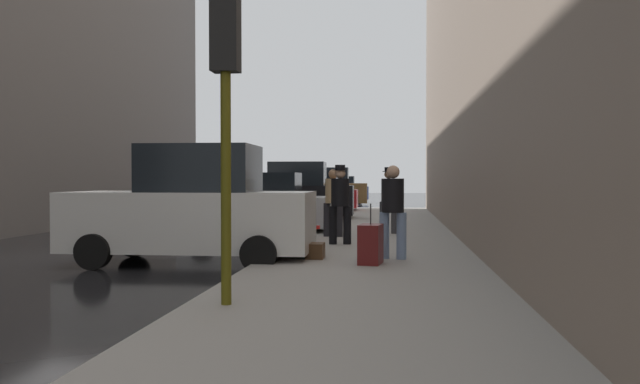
{
  "coord_description": "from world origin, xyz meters",
  "views": [
    {
      "loc": [
        6.45,
        -11.88,
        1.61
      ],
      "look_at": [
        4.18,
        6.99,
        1.21
      ],
      "focal_mm": 35.0,
      "sensor_mm": 36.0,
      "label": 1
    }
  ],
  "objects_px": {
    "pedestrian_in_tan_coat": "(333,199)",
    "pedestrian_with_fedora": "(340,200)",
    "duffel_bag": "(315,251)",
    "parked_red_hatchback": "(314,195)",
    "parked_white_van": "(193,210)",
    "fire_hydrant": "(311,225)",
    "traffic_light": "(226,80)",
    "pedestrian_with_beanie": "(389,197)",
    "pedestrian_in_jeans": "(393,207)",
    "parked_black_suv": "(294,194)",
    "parked_blue_sedan": "(338,190)",
    "rolling_suitcase": "(371,244)",
    "parked_bronze_suv": "(327,189)",
    "parked_silver_sedan": "(260,206)"
  },
  "relations": [
    {
      "from": "parked_silver_sedan",
      "to": "pedestrian_in_jeans",
      "type": "bearing_deg",
      "value": -57.39
    },
    {
      "from": "pedestrian_in_tan_coat",
      "to": "pedestrian_with_fedora",
      "type": "distance_m",
      "value": 1.85
    },
    {
      "from": "parked_black_suv",
      "to": "rolling_suitcase",
      "type": "distance_m",
      "value": 13.0
    },
    {
      "from": "parked_silver_sedan",
      "to": "parked_red_hatchback",
      "type": "bearing_deg",
      "value": 90.0
    },
    {
      "from": "parked_black_suv",
      "to": "parked_bronze_suv",
      "type": "distance_m",
      "value": 11.76
    },
    {
      "from": "pedestrian_with_beanie",
      "to": "rolling_suitcase",
      "type": "bearing_deg",
      "value": -92.34
    },
    {
      "from": "fire_hydrant",
      "to": "pedestrian_with_beanie",
      "type": "relative_size",
      "value": 0.4
    },
    {
      "from": "parked_silver_sedan",
      "to": "rolling_suitcase",
      "type": "relative_size",
      "value": 4.08
    },
    {
      "from": "pedestrian_in_jeans",
      "to": "pedestrian_in_tan_coat",
      "type": "bearing_deg",
      "value": 109.67
    },
    {
      "from": "pedestrian_in_tan_coat",
      "to": "pedestrian_with_fedora",
      "type": "relative_size",
      "value": 0.96
    },
    {
      "from": "pedestrian_in_jeans",
      "to": "pedestrian_with_beanie",
      "type": "relative_size",
      "value": 0.96
    },
    {
      "from": "pedestrian_with_fedora",
      "to": "rolling_suitcase",
      "type": "distance_m",
      "value": 3.34
    },
    {
      "from": "fire_hydrant",
      "to": "parked_black_suv",
      "type": "bearing_deg",
      "value": 102.04
    },
    {
      "from": "traffic_light",
      "to": "pedestrian_with_beanie",
      "type": "distance_m",
      "value": 10.04
    },
    {
      "from": "parked_blue_sedan",
      "to": "rolling_suitcase",
      "type": "height_order",
      "value": "parked_blue_sedan"
    },
    {
      "from": "parked_black_suv",
      "to": "traffic_light",
      "type": "bearing_deg",
      "value": -83.47
    },
    {
      "from": "parked_white_van",
      "to": "fire_hydrant",
      "type": "relative_size",
      "value": 6.58
    },
    {
      "from": "pedestrian_with_beanie",
      "to": "pedestrian_in_tan_coat",
      "type": "height_order",
      "value": "pedestrian_with_beanie"
    },
    {
      "from": "fire_hydrant",
      "to": "pedestrian_with_fedora",
      "type": "distance_m",
      "value": 1.36
    },
    {
      "from": "parked_black_suv",
      "to": "pedestrian_with_fedora",
      "type": "xyz_separation_m",
      "value": [
        2.58,
        -9.37,
        0.1
      ]
    },
    {
      "from": "parked_black_suv",
      "to": "parked_white_van",
      "type": "bearing_deg",
      "value": -90.0
    },
    {
      "from": "parked_silver_sedan",
      "to": "parked_blue_sedan",
      "type": "height_order",
      "value": "same"
    },
    {
      "from": "pedestrian_in_jeans",
      "to": "parked_red_hatchback",
      "type": "bearing_deg",
      "value": 102.04
    },
    {
      "from": "parked_black_suv",
      "to": "pedestrian_in_jeans",
      "type": "distance_m",
      "value": 12.39
    },
    {
      "from": "parked_bronze_suv",
      "to": "parked_blue_sedan",
      "type": "bearing_deg",
      "value": 90.0
    },
    {
      "from": "parked_red_hatchback",
      "to": "parked_bronze_suv",
      "type": "distance_m",
      "value": 5.91
    },
    {
      "from": "parked_bronze_suv",
      "to": "parked_red_hatchback",
      "type": "bearing_deg",
      "value": -90.0
    },
    {
      "from": "parked_red_hatchback",
      "to": "duffel_bag",
      "type": "xyz_separation_m",
      "value": [
        2.35,
        -17.77,
        -0.56
      ]
    },
    {
      "from": "traffic_light",
      "to": "pedestrian_with_beanie",
      "type": "xyz_separation_m",
      "value": [
        1.78,
        9.75,
        -1.62
      ]
    },
    {
      "from": "parked_silver_sedan",
      "to": "duffel_bag",
      "type": "xyz_separation_m",
      "value": [
        2.35,
        -6.0,
        -0.56
      ]
    },
    {
      "from": "duffel_bag",
      "to": "parked_red_hatchback",
      "type": "bearing_deg",
      "value": 97.53
    },
    {
      "from": "parked_black_suv",
      "to": "pedestrian_with_fedora",
      "type": "relative_size",
      "value": 2.63
    },
    {
      "from": "parked_red_hatchback",
      "to": "pedestrian_in_tan_coat",
      "type": "bearing_deg",
      "value": -80.49
    },
    {
      "from": "parked_silver_sedan",
      "to": "fire_hydrant",
      "type": "xyz_separation_m",
      "value": [
        1.8,
        -2.54,
        -0.35
      ]
    },
    {
      "from": "parked_bronze_suv",
      "to": "pedestrian_with_fedora",
      "type": "relative_size",
      "value": 2.62
    },
    {
      "from": "parked_bronze_suv",
      "to": "pedestrian_with_fedora",
      "type": "bearing_deg",
      "value": -83.03
    },
    {
      "from": "pedestrian_with_beanie",
      "to": "parked_silver_sedan",
      "type": "bearing_deg",
      "value": 171.5
    },
    {
      "from": "parked_silver_sedan",
      "to": "pedestrian_in_jeans",
      "type": "height_order",
      "value": "pedestrian_in_jeans"
    },
    {
      "from": "pedestrian_with_beanie",
      "to": "duffel_bag",
      "type": "xyz_separation_m",
      "value": [
        -1.29,
        -5.45,
        -0.85
      ]
    },
    {
      "from": "parked_silver_sedan",
      "to": "fire_hydrant",
      "type": "distance_m",
      "value": 3.13
    },
    {
      "from": "pedestrian_in_tan_coat",
      "to": "parked_white_van",
      "type": "bearing_deg",
      "value": -117.69
    },
    {
      "from": "parked_silver_sedan",
      "to": "pedestrian_with_fedora",
      "type": "xyz_separation_m",
      "value": [
        2.58,
        -3.45,
        0.29
      ]
    },
    {
      "from": "parked_white_van",
      "to": "pedestrian_in_tan_coat",
      "type": "xyz_separation_m",
      "value": [
        2.25,
        4.28,
        0.07
      ]
    },
    {
      "from": "pedestrian_with_beanie",
      "to": "parked_bronze_suv",
      "type": "bearing_deg",
      "value": 101.29
    },
    {
      "from": "rolling_suitcase",
      "to": "pedestrian_in_jeans",
      "type": "bearing_deg",
      "value": 62.93
    },
    {
      "from": "pedestrian_in_tan_coat",
      "to": "rolling_suitcase",
      "type": "relative_size",
      "value": 1.64
    },
    {
      "from": "pedestrian_with_fedora",
      "to": "duffel_bag",
      "type": "relative_size",
      "value": 4.04
    },
    {
      "from": "parked_bronze_suv",
      "to": "fire_hydrant",
      "type": "height_order",
      "value": "parked_bronze_suv"
    },
    {
      "from": "parked_blue_sedan",
      "to": "pedestrian_with_fedora",
      "type": "relative_size",
      "value": 2.39
    },
    {
      "from": "parked_black_suv",
      "to": "rolling_suitcase",
      "type": "height_order",
      "value": "parked_black_suv"
    }
  ]
}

